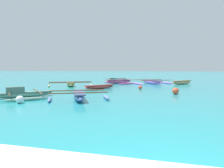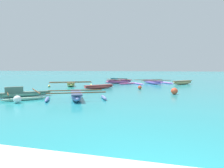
{
  "view_description": "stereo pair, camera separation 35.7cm",
  "coord_description": "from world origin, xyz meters",
  "px_view_note": "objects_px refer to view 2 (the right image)",
  "views": [
    {
      "loc": [
        -0.39,
        -2.82,
        1.91
      ],
      "look_at": [
        -5.3,
        17.36,
        0.25
      ],
      "focal_mm": 32.0,
      "sensor_mm": 36.0,
      "label": 1
    },
    {
      "loc": [
        -0.05,
        -2.73,
        1.91
      ],
      "look_at": [
        -5.3,
        17.36,
        0.25
      ],
      "focal_mm": 32.0,
      "sensor_mm": 36.0,
      "label": 2
    }
  ],
  "objects_px": {
    "moored_boat_2": "(21,94)",
    "mooring_buoy_0": "(174,91)",
    "moored_boat_6": "(76,96)",
    "mooring_buoy_1": "(140,87)",
    "moored_boat_5": "(99,87)",
    "moored_boat_7": "(71,84)",
    "moored_boat_1": "(119,79)",
    "moored_boat_3": "(152,82)",
    "mooring_buoy_2": "(17,99)",
    "moored_boat_0": "(182,82)",
    "moored_boat_4": "(119,81)"
  },
  "relations": [
    {
      "from": "mooring_buoy_0",
      "to": "mooring_buoy_1",
      "type": "bearing_deg",
      "value": 134.9
    },
    {
      "from": "moored_boat_3",
      "to": "moored_boat_6",
      "type": "bearing_deg",
      "value": -50.08
    },
    {
      "from": "mooring_buoy_0",
      "to": "moored_boat_6",
      "type": "bearing_deg",
      "value": -144.72
    },
    {
      "from": "moored_boat_7",
      "to": "moored_boat_5",
      "type": "bearing_deg",
      "value": 37.6
    },
    {
      "from": "moored_boat_0",
      "to": "moored_boat_5",
      "type": "height_order",
      "value": "moored_boat_0"
    },
    {
      "from": "moored_boat_3",
      "to": "mooring_buoy_0",
      "type": "bearing_deg",
      "value": -21.8
    },
    {
      "from": "moored_boat_2",
      "to": "moored_boat_7",
      "type": "height_order",
      "value": "moored_boat_2"
    },
    {
      "from": "moored_boat_6",
      "to": "mooring_buoy_2",
      "type": "bearing_deg",
      "value": -82.43
    },
    {
      "from": "mooring_buoy_1",
      "to": "moored_boat_7",
      "type": "bearing_deg",
      "value": 170.46
    },
    {
      "from": "moored_boat_4",
      "to": "mooring_buoy_0",
      "type": "xyz_separation_m",
      "value": [
        6.16,
        -9.27,
        -0.0
      ]
    },
    {
      "from": "moored_boat_1",
      "to": "moored_boat_5",
      "type": "xyz_separation_m",
      "value": [
        0.72,
        -11.49,
        -0.03
      ]
    },
    {
      "from": "moored_boat_0",
      "to": "moored_boat_2",
      "type": "relative_size",
      "value": 0.63
    },
    {
      "from": "moored_boat_5",
      "to": "moored_boat_0",
      "type": "bearing_deg",
      "value": -7.01
    },
    {
      "from": "mooring_buoy_2",
      "to": "moored_boat_5",
      "type": "bearing_deg",
      "value": 77.16
    },
    {
      "from": "moored_boat_3",
      "to": "moored_boat_4",
      "type": "relative_size",
      "value": 1.2
    },
    {
      "from": "moored_boat_5",
      "to": "mooring_buoy_1",
      "type": "distance_m",
      "value": 3.75
    },
    {
      "from": "moored_boat_2",
      "to": "mooring_buoy_2",
      "type": "distance_m",
      "value": 2.42
    },
    {
      "from": "moored_boat_7",
      "to": "mooring_buoy_0",
      "type": "relative_size",
      "value": 9.72
    },
    {
      "from": "moored_boat_1",
      "to": "mooring_buoy_1",
      "type": "xyz_separation_m",
      "value": [
        4.45,
        -11.05,
        -0.06
      ]
    },
    {
      "from": "moored_boat_2",
      "to": "moored_boat_6",
      "type": "relative_size",
      "value": 1.11
    },
    {
      "from": "moored_boat_0",
      "to": "moored_boat_6",
      "type": "bearing_deg",
      "value": -165.44
    },
    {
      "from": "moored_boat_6",
      "to": "moored_boat_5",
      "type": "bearing_deg",
      "value": 159.44
    },
    {
      "from": "moored_boat_3",
      "to": "moored_boat_6",
      "type": "relative_size",
      "value": 1.3
    },
    {
      "from": "moored_boat_6",
      "to": "mooring_buoy_1",
      "type": "relative_size",
      "value": 11.35
    },
    {
      "from": "moored_boat_2",
      "to": "moored_boat_5",
      "type": "xyz_separation_m",
      "value": [
        3.28,
        6.38,
        -0.02
      ]
    },
    {
      "from": "moored_boat_4",
      "to": "mooring_buoy_2",
      "type": "xyz_separation_m",
      "value": [
        -2.32,
        -15.23,
        -0.04
      ]
    },
    {
      "from": "moored_boat_6",
      "to": "mooring_buoy_1",
      "type": "bearing_deg",
      "value": 129.83
    },
    {
      "from": "moored_boat_0",
      "to": "moored_boat_2",
      "type": "distance_m",
      "value": 17.55
    },
    {
      "from": "moored_boat_6",
      "to": "mooring_buoy_0",
      "type": "height_order",
      "value": "moored_boat_6"
    },
    {
      "from": "moored_boat_2",
      "to": "moored_boat_3",
      "type": "relative_size",
      "value": 0.85
    },
    {
      "from": "moored_boat_3",
      "to": "mooring_buoy_0",
      "type": "xyz_separation_m",
      "value": [
        2.11,
        -9.3,
        0.01
      ]
    },
    {
      "from": "moored_boat_2",
      "to": "mooring_buoy_1",
      "type": "distance_m",
      "value": 9.78
    },
    {
      "from": "moored_boat_2",
      "to": "mooring_buoy_0",
      "type": "bearing_deg",
      "value": -21.97
    },
    {
      "from": "moored_boat_2",
      "to": "mooring_buoy_2",
      "type": "bearing_deg",
      "value": -99.2
    },
    {
      "from": "moored_boat_4",
      "to": "mooring_buoy_2",
      "type": "relative_size",
      "value": 10.19
    },
    {
      "from": "moored_boat_1",
      "to": "moored_boat_3",
      "type": "xyz_separation_m",
      "value": [
        5.19,
        -4.61,
        0.01
      ]
    },
    {
      "from": "moored_boat_0",
      "to": "moored_boat_2",
      "type": "bearing_deg",
      "value": -177.39
    },
    {
      "from": "moored_boat_2",
      "to": "mooring_buoy_1",
      "type": "bearing_deg",
      "value": 0.32
    },
    {
      "from": "mooring_buoy_0",
      "to": "moored_boat_1",
      "type": "bearing_deg",
      "value": 117.67
    },
    {
      "from": "moored_boat_3",
      "to": "mooring_buoy_1",
      "type": "bearing_deg",
      "value": -41.1
    },
    {
      "from": "moored_boat_5",
      "to": "moored_boat_3",
      "type": "bearing_deg",
      "value": 8.08
    },
    {
      "from": "moored_boat_0",
      "to": "mooring_buoy_2",
      "type": "relative_size",
      "value": 6.6
    },
    {
      "from": "moored_boat_1",
      "to": "mooring_buoy_0",
      "type": "bearing_deg",
      "value": -47.68
    },
    {
      "from": "moored_boat_2",
      "to": "moored_boat_3",
      "type": "distance_m",
      "value": 15.36
    },
    {
      "from": "moored_boat_0",
      "to": "moored_boat_7",
      "type": "height_order",
      "value": "moored_boat_7"
    },
    {
      "from": "moored_boat_2",
      "to": "mooring_buoy_2",
      "type": "relative_size",
      "value": 10.42
    },
    {
      "from": "moored_boat_5",
      "to": "mooring_buoy_1",
      "type": "height_order",
      "value": "moored_boat_5"
    },
    {
      "from": "moored_boat_0",
      "to": "moored_boat_2",
      "type": "xyz_separation_m",
      "value": [
        -11.21,
        -13.5,
        -0.03
      ]
    },
    {
      "from": "moored_boat_5",
      "to": "moored_boat_6",
      "type": "xyz_separation_m",
      "value": [
        0.74,
        -6.55,
        0.06
      ]
    },
    {
      "from": "moored_boat_0",
      "to": "moored_boat_6",
      "type": "relative_size",
      "value": 0.7
    }
  ]
}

